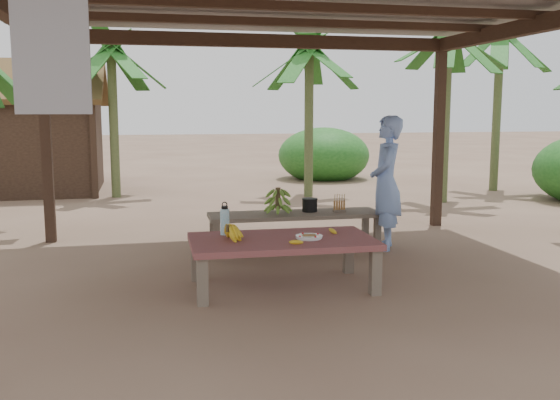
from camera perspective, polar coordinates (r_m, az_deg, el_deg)
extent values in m
plane|color=brown|center=(6.80, 1.36, -6.70)|extent=(80.00, 80.00, 0.00)
cube|color=black|center=(8.77, -20.60, 5.07)|extent=(0.13, 0.13, 2.70)
cube|color=black|center=(9.73, 14.29, 5.60)|extent=(0.13, 0.13, 2.70)
cube|color=black|center=(8.87, -2.28, 14.35)|extent=(5.80, 0.14, 0.18)
cube|color=black|center=(6.56, -24.06, 15.85)|extent=(0.14, 4.80, 0.18)
cube|color=black|center=(7.80, 22.54, 14.60)|extent=(0.14, 4.80, 0.18)
cube|color=slate|center=(4.13, -20.20, 13.29)|extent=(0.45, 0.05, 0.85)
cube|color=brown|center=(5.70, -7.11, -7.43)|extent=(0.10, 0.10, 0.44)
cube|color=brown|center=(6.04, 8.71, -6.56)|extent=(0.10, 0.10, 0.44)
cube|color=brown|center=(6.51, -7.68, -5.46)|extent=(0.10, 0.10, 0.44)
cube|color=brown|center=(6.81, 6.28, -4.83)|extent=(0.10, 0.10, 0.44)
cube|color=maroon|center=(6.15, 0.20, -3.79)|extent=(1.82, 1.04, 0.06)
cube|color=brown|center=(7.62, -5.82, -3.56)|extent=(0.08, 0.08, 0.40)
cube|color=brown|center=(8.08, 8.89, -2.94)|extent=(0.08, 0.08, 0.40)
cube|color=brown|center=(8.07, -6.15, -2.91)|extent=(0.08, 0.08, 0.40)
cube|color=brown|center=(8.51, 7.81, -2.36)|extent=(0.08, 0.08, 0.40)
cube|color=brown|center=(7.97, 1.38, -1.36)|extent=(2.21, 0.64, 0.05)
cylinder|color=white|center=(6.13, 2.67, -3.50)|extent=(0.24, 0.24, 0.01)
cylinder|color=white|center=(6.13, 2.67, -3.35)|extent=(0.26, 0.26, 0.02)
cube|color=brown|center=(6.13, 2.67, -3.30)|extent=(0.14, 0.11, 0.02)
ellipsoid|color=yellow|center=(5.86, 1.49, -3.88)|extent=(0.18, 0.11, 0.04)
ellipsoid|color=yellow|center=(6.42, 4.85, -2.84)|extent=(0.07, 0.16, 0.04)
cylinder|color=#41A4CB|center=(6.33, -5.07, -2.00)|extent=(0.09, 0.09, 0.26)
cylinder|color=black|center=(6.30, -5.08, -0.69)|extent=(0.07, 0.07, 0.03)
torus|color=black|center=(6.30, -5.09, -0.42)|extent=(0.06, 0.01, 0.06)
cylinder|color=black|center=(8.06, 2.74, -0.48)|extent=(0.19, 0.19, 0.17)
imported|color=#7EA1EE|center=(7.95, 9.68, 1.54)|extent=(0.61, 0.72, 1.69)
cube|color=black|center=(14.69, -24.09, 4.57)|extent=(4.00, 3.00, 2.00)
cube|color=brown|center=(15.51, -23.76, 9.74)|extent=(4.40, 1.73, 1.00)
cylinder|color=#596638|center=(12.27, 14.87, 7.31)|extent=(0.18, 0.18, 3.23)
cylinder|color=#596638|center=(12.67, 2.65, 7.10)|extent=(0.18, 0.18, 3.01)
cylinder|color=#596638|center=(12.99, -14.97, 6.86)|extent=(0.18, 0.18, 3.01)
cylinder|color=#596638|center=(14.40, 19.21, 7.58)|extent=(0.18, 0.18, 3.41)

